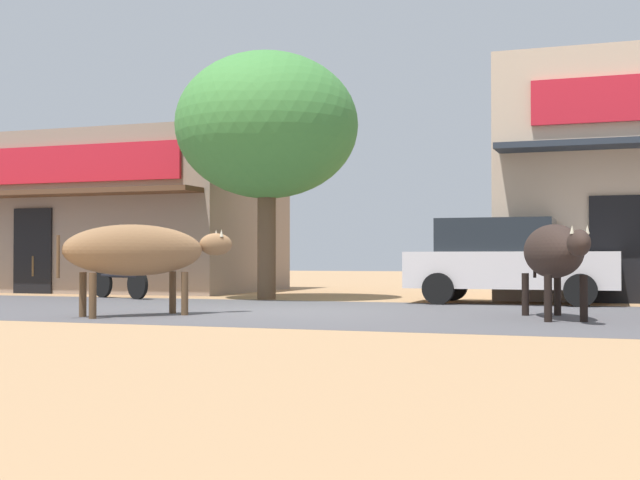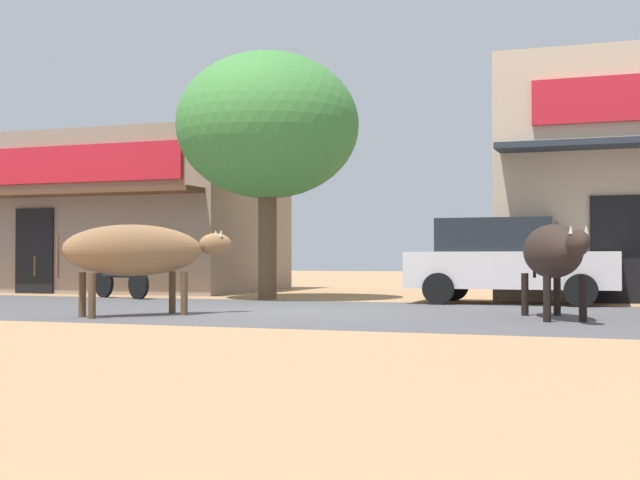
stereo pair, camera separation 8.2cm
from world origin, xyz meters
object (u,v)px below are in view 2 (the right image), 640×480
Objects in this scene: roadside_tree at (268,126)px; parked_hatchback_car at (508,260)px; parked_motorcycle at (122,277)px; cafe_chair_near_tree at (37,272)px; cow_near_brown at (138,251)px; cow_far_dark at (553,252)px.

roadside_tree is 1.31× the size of parked_hatchback_car.
parked_motorcycle is 1.95× the size of cafe_chair_near_tree.
parked_hatchback_car is at bearing 48.80° from cow_near_brown.
roadside_tree is 5.70× the size of cafe_chair_near_tree.
cow_near_brown is 2.66× the size of cafe_chair_near_tree.
parked_hatchback_car reaches higher than cafe_chair_near_tree.
cow_far_dark is at bearing 13.44° from cow_near_brown.
cow_near_brown is at bearing -88.16° from roadside_tree.
cow_far_dark is at bearing -19.60° from parked_motorcycle.
parked_hatchback_car is 1.54× the size of cow_far_dark.
parked_hatchback_car reaches higher than cow_near_brown.
parked_hatchback_car is 1.64× the size of cow_near_brown.
parked_hatchback_car is 4.35× the size of cafe_chair_near_tree.
roadside_tree is at bearing 147.31° from cow_far_dark.
cafe_chair_near_tree is (-3.52, 1.70, 0.04)m from parked_motorcycle.
parked_hatchback_car is at bearing 1.15° from roadside_tree.
roadside_tree is 7.85m from cow_far_dark.
roadside_tree is 6.05m from cow_near_brown.
cow_far_dark is (6.03, 1.44, -0.02)m from cow_near_brown.
roadside_tree reaches higher than cow_near_brown.
roadside_tree reaches higher than cow_far_dark.
parked_motorcycle is at bearing -174.77° from parked_hatchback_car.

